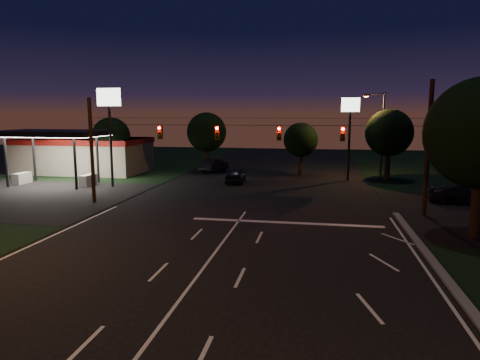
% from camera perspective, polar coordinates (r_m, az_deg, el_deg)
% --- Properties ---
extents(ground, '(140.00, 140.00, 0.00)m').
position_cam_1_polar(ground, '(16.99, -7.43, -14.80)').
color(ground, black).
rests_on(ground, ground).
extents(cross_street_left, '(20.00, 16.00, 0.02)m').
position_cam_1_polar(cross_street_left, '(40.15, -28.17, -1.98)').
color(cross_street_left, black).
rests_on(cross_street_left, ground).
extents(stop_bar, '(12.00, 0.50, 0.01)m').
position_cam_1_polar(stop_bar, '(27.22, 6.11, -5.66)').
color(stop_bar, silver).
rests_on(stop_bar, ground).
extents(utility_pole_right, '(0.30, 0.30, 9.00)m').
position_cam_1_polar(utility_pole_right, '(31.39, 23.27, -4.41)').
color(utility_pole_right, black).
rests_on(utility_pole_right, ground).
extents(utility_pole_left, '(0.28, 0.28, 8.00)m').
position_cam_1_polar(utility_pole_left, '(34.90, -18.83, -2.88)').
color(utility_pole_left, black).
rests_on(utility_pole_left, ground).
extents(signal_span, '(24.00, 0.40, 1.56)m').
position_cam_1_polar(signal_span, '(30.19, 1.05, 6.37)').
color(signal_span, black).
rests_on(signal_span, ground).
extents(gas_station, '(14.20, 16.10, 5.25)m').
position_cam_1_polar(gas_station, '(52.68, -20.26, 3.46)').
color(gas_station, gray).
rests_on(gas_station, ground).
extents(pole_sign_left_near, '(2.20, 0.30, 9.10)m').
position_cam_1_polar(pole_sign_left_near, '(41.35, -17.03, 8.69)').
color(pole_sign_left_near, black).
rests_on(pole_sign_left_near, ground).
extents(pole_sign_right, '(1.80, 0.30, 8.40)m').
position_cam_1_polar(pole_sign_right, '(44.92, 14.45, 7.83)').
color(pole_sign_right, black).
rests_on(pole_sign_right, ground).
extents(street_light_right_far, '(2.20, 0.35, 9.00)m').
position_cam_1_polar(street_light_right_far, '(47.26, 18.18, 6.49)').
color(street_light_right_far, black).
rests_on(street_light_right_far, ground).
extents(tree_far_a, '(4.20, 4.20, 6.42)m').
position_cam_1_polar(tree_far_a, '(50.45, -16.71, 5.56)').
color(tree_far_a, black).
rests_on(tree_far_a, ground).
extents(tree_far_b, '(4.60, 4.60, 6.98)m').
position_cam_1_polar(tree_far_b, '(50.63, -4.42, 6.31)').
color(tree_far_b, black).
rests_on(tree_far_b, ground).
extents(tree_far_c, '(3.80, 3.80, 5.86)m').
position_cam_1_polar(tree_far_c, '(48.03, 8.12, 5.27)').
color(tree_far_c, black).
rests_on(tree_far_c, ground).
extents(tree_far_d, '(4.80, 4.80, 7.30)m').
position_cam_1_polar(tree_far_d, '(46.53, 19.26, 5.90)').
color(tree_far_d, black).
rests_on(tree_far_d, ground).
extents(tree_far_e, '(4.00, 4.00, 6.18)m').
position_cam_1_polar(tree_far_e, '(46.54, 29.39, 4.38)').
color(tree_far_e, black).
rests_on(tree_far_e, ground).
extents(car_oncoming_a, '(2.02, 4.50, 1.50)m').
position_cam_1_polar(car_oncoming_a, '(42.62, -0.60, 0.66)').
color(car_oncoming_a, black).
rests_on(car_oncoming_a, ground).
extents(car_oncoming_b, '(2.69, 5.00, 1.57)m').
position_cam_1_polar(car_oncoming_b, '(51.07, -3.48, 2.03)').
color(car_oncoming_b, black).
rests_on(car_oncoming_b, ground).
extents(car_cross, '(4.95, 2.37, 1.39)m').
position_cam_1_polar(car_cross, '(36.64, 27.48, -1.77)').
color(car_cross, black).
rests_on(car_cross, ground).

